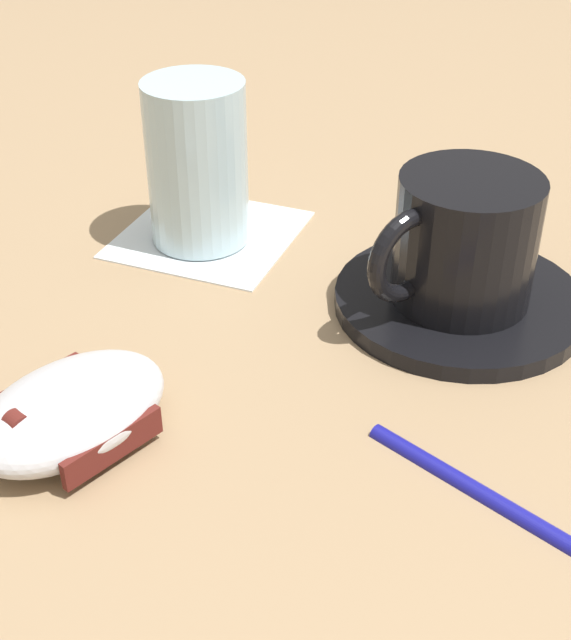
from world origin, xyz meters
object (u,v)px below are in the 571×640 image
object	(u,v)px
saucer	(459,301)
computer_mouse	(71,411)
coffee_cup	(462,241)
pen	(518,508)
drinking_glass	(197,163)

from	to	relation	value
saucer	computer_mouse	xyz separation A→B (m)	(0.13, -0.19, 0.01)
saucer	coffee_cup	distance (m)	0.04
saucer	coffee_cup	world-z (taller)	coffee_cup
pen	computer_mouse	bearing A→B (deg)	-99.44
saucer	drinking_glass	xyz separation A→B (m)	(-0.07, -0.17, 0.05)
coffee_cup	drinking_glass	distance (m)	0.18
saucer	pen	size ratio (longest dim) A/B	1.12
drinking_glass	saucer	bearing A→B (deg)	67.15
computer_mouse	drinking_glass	xyz separation A→B (m)	(-0.20, 0.03, 0.04)
saucer	computer_mouse	distance (m)	0.23
computer_mouse	drinking_glass	world-z (taller)	drinking_glass
pen	saucer	bearing A→B (deg)	-175.53
saucer	pen	bearing A→B (deg)	4.47
coffee_cup	drinking_glass	size ratio (longest dim) A/B	0.92
computer_mouse	pen	xyz separation A→B (m)	(0.03, 0.21, -0.01)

